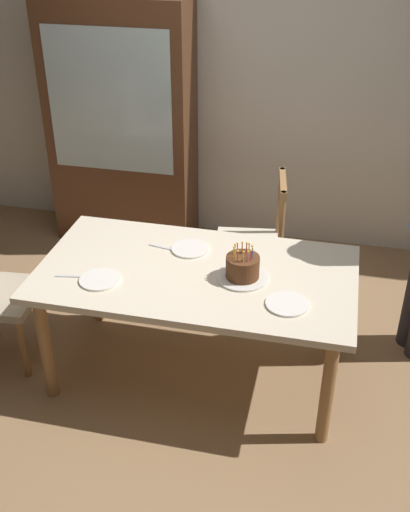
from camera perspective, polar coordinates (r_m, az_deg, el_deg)
The scene contains 11 objects.
ground at distance 3.82m, azimuth -0.74°, elevation -10.58°, with size 6.40×6.40×0.00m, color #93704C.
back_wall at distance 4.83m, azimuth 4.50°, elevation 16.13°, with size 6.40×0.10×2.60m, color beige.
dining_table at distance 3.43m, azimuth -0.82°, elevation -2.50°, with size 1.75×0.95×0.73m.
birthday_cake at distance 3.29m, azimuth 3.50°, elevation -1.17°, with size 0.28×0.28×0.20m.
plate_near_celebrant at distance 3.34m, azimuth -9.73°, elevation -2.17°, with size 0.22×0.22×0.01m, color white.
plate_far_side at distance 3.57m, azimuth -1.38°, elevation 0.68°, with size 0.22×0.22×0.01m, color white.
plate_near_guest at distance 3.14m, azimuth 7.61°, elevation -4.43°, with size 0.22×0.22×0.01m, color white.
fork_near_celebrant at distance 3.41m, azimuth -12.22°, elevation -1.85°, with size 0.18×0.02×0.01m, color silver.
fork_far_side at distance 3.60m, azimuth -3.92°, elevation 0.80°, with size 0.18×0.02×0.01m, color silver.
chair_spindle_back at distance 4.16m, azimuth 4.48°, elevation 0.96°, with size 0.50×0.50×0.95m.
china_cabinet at distance 4.90m, azimuth -7.70°, elevation 11.90°, with size 1.10×0.45×1.90m.
Camera 1 is at (0.69, -2.77, 2.54)m, focal length 43.20 mm.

